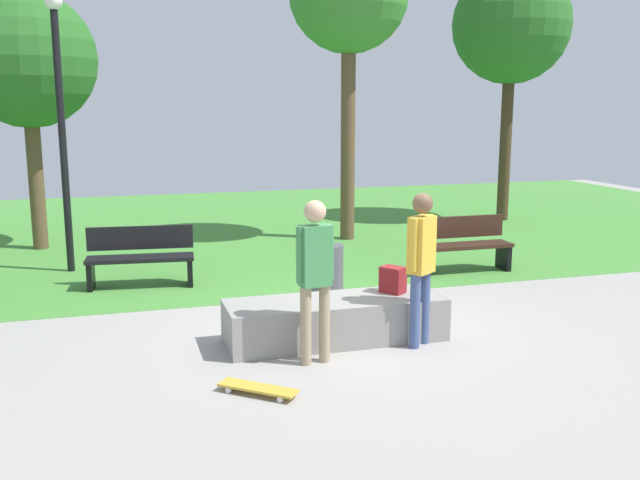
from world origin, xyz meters
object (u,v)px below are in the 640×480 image
at_px(backpack_on_ledge, 393,280).
at_px(tree_slender_maple, 27,61).
at_px(park_bench_near_lamppost, 140,255).
at_px(skater_watching, 421,257).
at_px(skater_performing_trick, 315,269).
at_px(park_bench_far_right, 463,243).
at_px(trash_bin, 327,274).
at_px(concrete_ledge, 335,320).
at_px(tree_broad_elm, 511,26).
at_px(lamp_post, 60,108).
at_px(skateboard_by_ledge, 258,388).

xyz_separation_m(backpack_on_ledge, tree_slender_maple, (-4.57, 6.69, 2.87)).
bearing_deg(tree_slender_maple, park_bench_near_lamppost, -63.67).
distance_m(backpack_on_ledge, park_bench_near_lamppost, 4.27).
bearing_deg(tree_slender_maple, skater_watching, -56.96).
bearing_deg(park_bench_near_lamppost, skater_performing_trick, -67.21).
height_order(park_bench_near_lamppost, tree_slender_maple, tree_slender_maple).
relative_size(skater_watching, park_bench_far_right, 1.11).
distance_m(skater_watching, trash_bin, 2.21).
xyz_separation_m(concrete_ledge, tree_broad_elm, (6.55, 7.31, 4.25)).
bearing_deg(tree_broad_elm, backpack_on_ledge, -128.77).
bearing_deg(tree_broad_elm, lamp_post, -164.62).
height_order(park_bench_near_lamppost, park_bench_far_right, same).
height_order(backpack_on_ledge, park_bench_near_lamppost, park_bench_near_lamppost).
distance_m(backpack_on_ledge, park_bench_far_right, 3.56).
relative_size(park_bench_far_right, lamp_post, 0.36).
xyz_separation_m(tree_broad_elm, tree_slender_maple, (-10.37, -0.52, -0.97)).
height_order(tree_broad_elm, lamp_post, tree_broad_elm).
distance_m(park_bench_near_lamppost, tree_broad_elm, 10.34).
bearing_deg(park_bench_near_lamppost, skateboard_by_ledge, -79.14).
height_order(park_bench_far_right, lamp_post, lamp_post).
relative_size(skateboard_by_ledge, park_bench_near_lamppost, 0.45).
distance_m(backpack_on_ledge, tree_slender_maple, 8.60).
bearing_deg(park_bench_far_right, skater_performing_trick, -136.10).
distance_m(backpack_on_ledge, skater_watching, 0.67).
bearing_deg(skateboard_by_ledge, park_bench_near_lamppost, 100.86).
xyz_separation_m(tree_slender_maple, lamp_post, (0.65, -2.15, -0.84)).
bearing_deg(skater_watching, tree_broad_elm, 53.79).
distance_m(park_bench_near_lamppost, tree_slender_maple, 4.96).
relative_size(backpack_on_ledge, tree_broad_elm, 0.05).
height_order(skater_watching, park_bench_far_right, skater_watching).
height_order(park_bench_far_right, tree_slender_maple, tree_slender_maple).
distance_m(park_bench_far_right, tree_slender_maple, 8.56).
relative_size(concrete_ledge, tree_broad_elm, 0.44).
bearing_deg(backpack_on_ledge, park_bench_far_right, 102.81).
relative_size(park_bench_near_lamppost, park_bench_far_right, 1.02).
bearing_deg(skateboard_by_ledge, skater_watching, 22.60).
height_order(skater_watching, park_bench_near_lamppost, skater_watching).
bearing_deg(skater_performing_trick, tree_broad_elm, 48.69).
bearing_deg(park_bench_far_right, concrete_ledge, -138.32).
relative_size(skater_performing_trick, tree_broad_elm, 0.30).
bearing_deg(trash_bin, skater_watching, -76.82).
relative_size(skater_performing_trick, trash_bin, 2.16).
distance_m(concrete_ledge, trash_bin, 1.68).
distance_m(skateboard_by_ledge, park_bench_near_lamppost, 4.69).
bearing_deg(tree_slender_maple, lamp_post, -73.23).
bearing_deg(tree_broad_elm, trash_bin, -137.28).
distance_m(tree_slender_maple, trash_bin, 7.36).
relative_size(skater_watching, skateboard_by_ledge, 2.41).
bearing_deg(backpack_on_ledge, tree_slender_maple, 178.46).
xyz_separation_m(park_bench_far_right, lamp_post, (-6.27, 1.87, 2.22)).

